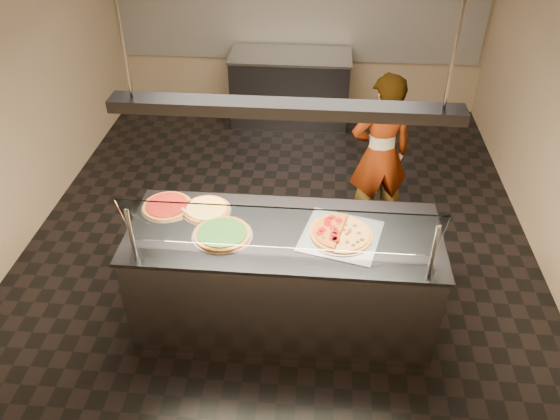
# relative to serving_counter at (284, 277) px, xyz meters

# --- Properties ---
(ground) EXTENTS (5.00, 6.00, 0.02)m
(ground) POSITION_rel_serving_counter_xyz_m (-0.13, 1.15, -0.48)
(ground) COLOR black
(ground) RESTS_ON ground
(wall_back) EXTENTS (5.00, 0.02, 3.00)m
(wall_back) POSITION_rel_serving_counter_xyz_m (-0.13, 4.16, 1.03)
(wall_back) COLOR #9E8366
(wall_back) RESTS_ON ground
(wall_front) EXTENTS (5.00, 0.02, 3.00)m
(wall_front) POSITION_rel_serving_counter_xyz_m (-0.13, -1.86, 1.03)
(wall_front) COLOR #9E8366
(wall_front) RESTS_ON ground
(wall_left) EXTENTS (0.02, 6.00, 3.00)m
(wall_left) POSITION_rel_serving_counter_xyz_m (-2.64, 1.15, 1.03)
(wall_left) COLOR #9E8366
(wall_left) RESTS_ON ground
(tile_band) EXTENTS (4.90, 0.02, 1.20)m
(tile_band) POSITION_rel_serving_counter_xyz_m (-0.13, 4.13, 0.83)
(tile_band) COLOR silver
(tile_band) RESTS_ON wall_back
(serving_counter) EXTENTS (2.38, 0.94, 0.93)m
(serving_counter) POSITION_rel_serving_counter_xyz_m (0.00, 0.00, 0.00)
(serving_counter) COLOR #B7B7BC
(serving_counter) RESTS_ON ground
(sneeze_guard) EXTENTS (2.14, 0.18, 0.54)m
(sneeze_guard) POSITION_rel_serving_counter_xyz_m (0.00, -0.34, 0.76)
(sneeze_guard) COLOR #B7B7BC
(sneeze_guard) RESTS_ON serving_counter
(perforated_tray) EXTENTS (0.68, 0.68, 0.01)m
(perforated_tray) POSITION_rel_serving_counter_xyz_m (0.43, -0.01, 0.47)
(perforated_tray) COLOR silver
(perforated_tray) RESTS_ON serving_counter
(half_pizza_pepperoni) EXTENTS (0.34, 0.50, 0.05)m
(half_pizza_pepperoni) POSITION_rel_serving_counter_xyz_m (0.31, -0.01, 0.50)
(half_pizza_pepperoni) COLOR #914F18
(half_pizza_pepperoni) RESTS_ON perforated_tray
(half_pizza_sausage) EXTENTS (0.34, 0.50, 0.04)m
(half_pizza_sausage) POSITION_rel_serving_counter_xyz_m (0.54, -0.01, 0.49)
(half_pizza_sausage) COLOR #914F18
(half_pizza_sausage) RESTS_ON perforated_tray
(pizza_spinach) EXTENTS (0.46, 0.46, 0.03)m
(pizza_spinach) POSITION_rel_serving_counter_xyz_m (-0.46, -0.08, 0.48)
(pizza_spinach) COLOR silver
(pizza_spinach) RESTS_ON serving_counter
(pizza_cheese) EXTENTS (0.39, 0.39, 0.03)m
(pizza_cheese) POSITION_rel_serving_counter_xyz_m (-0.64, 0.22, 0.48)
(pizza_cheese) COLOR silver
(pizza_cheese) RESTS_ON serving_counter
(pizza_tomato) EXTENTS (0.41, 0.41, 0.03)m
(pizza_tomato) POSITION_rel_serving_counter_xyz_m (-0.96, 0.24, 0.48)
(pizza_tomato) COLOR silver
(pizza_tomato) RESTS_ON serving_counter
(pizza_spatula) EXTENTS (0.28, 0.17, 0.02)m
(pizza_spatula) POSITION_rel_serving_counter_xyz_m (-0.71, 0.14, 0.49)
(pizza_spatula) COLOR #B7B7BC
(pizza_spatula) RESTS_ON pizza_spinach
(prep_table) EXTENTS (1.59, 0.74, 0.93)m
(prep_table) POSITION_rel_serving_counter_xyz_m (-0.21, 3.70, 0.00)
(prep_table) COLOR #2F2F34
(prep_table) RESTS_ON ground
(worker) EXTENTS (0.68, 0.53, 1.65)m
(worker) POSITION_rel_serving_counter_xyz_m (0.82, 1.41, 0.36)
(worker) COLOR black
(worker) RESTS_ON ground
(heat_lamp_housing) EXTENTS (2.30, 0.18, 0.08)m
(heat_lamp_housing) POSITION_rel_serving_counter_xyz_m (0.00, 0.00, 1.48)
(heat_lamp_housing) COLOR #2F2F34
(heat_lamp_housing) RESTS_ON ceiling
(lamp_rod_left) EXTENTS (0.02, 0.02, 1.01)m
(lamp_rod_left) POSITION_rel_serving_counter_xyz_m (-1.00, 0.00, 2.03)
(lamp_rod_left) COLOR #B7B7BC
(lamp_rod_left) RESTS_ON ceiling
(lamp_rod_right) EXTENTS (0.02, 0.02, 1.01)m
(lamp_rod_right) POSITION_rel_serving_counter_xyz_m (1.00, 0.00, 2.03)
(lamp_rod_right) COLOR #B7B7BC
(lamp_rod_right) RESTS_ON ceiling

